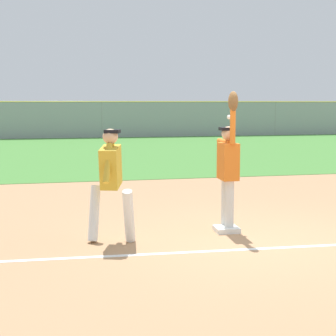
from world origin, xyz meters
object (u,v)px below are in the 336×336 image
Objects in this scene: first_base at (226,229)px; parked_car_white at (259,123)px; baseball at (229,117)px; parked_car_black at (118,124)px; fielder at (228,163)px; parked_car_green at (188,124)px; runner at (111,177)px; parked_car_silver at (45,125)px.

first_base is 0.09× the size of parked_car_white.
baseball is 0.02× the size of parked_car_black.
fielder is at bearing -109.04° from baseball.
first_base is 27.27m from parked_car_green.
fielder is 0.50× the size of parked_car_black.
runner is 27.33m from parked_car_black.
parked_car_green is (6.16, 26.47, -0.45)m from fielder.
parked_car_silver and parked_car_white have the same top height.
parked_car_black is at bearing 87.09° from baseball.
fielder reaches higher than parked_car_white.
parked_car_white is (10.19, 0.58, 0.00)m from parked_car_black.
parked_car_green is 1.00× the size of parked_car_white.
baseball is at bearing -113.74° from parked_car_white.
first_base is 2.15m from runner.
runner is 2.38m from baseball.
fielder reaches higher than runner.
parked_car_green is at bearing -2.76° from parked_car_silver.
fielder is 1.33× the size of runner.
parked_car_white is (11.71, 27.43, 0.63)m from first_base.
baseball reaches higher than parked_car_white.
runner is (-1.91, -0.25, 0.96)m from first_base.
parked_car_black is at bearing -91.46° from fielder.
parked_car_green is at bearing 90.33° from runner.
runner is at bearing -172.46° from first_base.
runner reaches higher than parked_car_green.
baseball is 26.43m from parked_car_black.
baseball is (0.19, 0.48, 1.82)m from first_base.
runner is (-1.96, -0.33, -0.12)m from fielder.
runner is 28.00m from parked_car_green.
parked_car_green is at bearing -10.10° from parked_car_black.
first_base is 26.91m from parked_car_black.
parked_car_black is at bearing 175.56° from parked_car_green.
runner reaches higher than first_base.
first_base is 1.08m from fielder.
parked_car_black is (1.34, 26.37, -1.18)m from baseball.
runner is at bearing -87.34° from parked_car_silver.
fielder is 1.99m from runner.
runner is at bearing -116.78° from parked_car_white.
parked_car_black is at bearing 86.75° from first_base.
parked_car_silver reaches higher than first_base.
parked_car_silver is 1.00× the size of parked_car_green.
parked_car_silver is at bearing 109.88° from runner.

